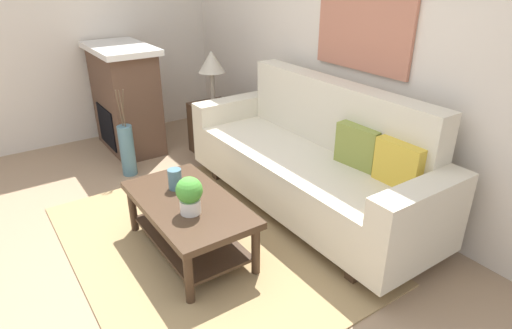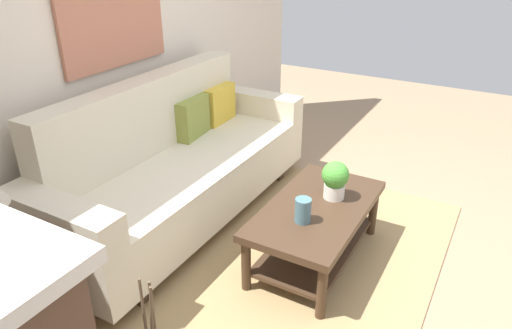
% 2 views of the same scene
% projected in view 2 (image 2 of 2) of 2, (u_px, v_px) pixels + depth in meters
% --- Properties ---
extents(ground_plane, '(9.44, 9.44, 0.00)m').
position_uv_depth(ground_plane, '(363.00, 277.00, 3.09)').
color(ground_plane, '#9E7F60').
extents(wall_back, '(5.44, 0.10, 2.70)m').
position_uv_depth(wall_back, '(107.00, 38.00, 3.39)').
color(wall_back, beige).
rests_on(wall_back, ground_plane).
extents(area_rug, '(2.45, 1.86, 0.01)m').
position_uv_depth(area_rug, '(294.00, 253.00, 3.31)').
color(area_rug, '#A38456').
rests_on(area_rug, ground_plane).
extents(couch, '(2.43, 0.84, 1.08)m').
position_uv_depth(couch, '(178.00, 167.00, 3.58)').
color(couch, beige).
rests_on(couch, ground_plane).
extents(throw_pillow_olive, '(0.37, 0.16, 0.32)m').
position_uv_depth(throw_pillow_olive, '(193.00, 118.00, 3.82)').
color(throw_pillow_olive, olive).
rests_on(throw_pillow_olive, couch).
extents(throw_pillow_mustard, '(0.36, 0.13, 0.32)m').
position_uv_depth(throw_pillow_mustard, '(219.00, 104.00, 4.12)').
color(throw_pillow_mustard, gold).
rests_on(throw_pillow_mustard, couch).
extents(coffee_table, '(1.10, 0.60, 0.43)m').
position_uv_depth(coffee_table, '(316.00, 221.00, 3.12)').
color(coffee_table, '#422D1E').
rests_on(coffee_table, ground_plane).
extents(tabletop_vase, '(0.10, 0.10, 0.16)m').
position_uv_depth(tabletop_vase, '(303.00, 210.00, 2.87)').
color(tabletop_vase, slate).
rests_on(tabletop_vase, coffee_table).
extents(potted_plant_tabletop, '(0.18, 0.18, 0.26)m').
position_uv_depth(potted_plant_tabletop, '(335.00, 179.00, 3.10)').
color(potted_plant_tabletop, white).
rests_on(potted_plant_tabletop, coffee_table).
extents(side_table, '(0.44, 0.44, 0.56)m').
position_uv_depth(side_table, '(9.00, 311.00, 2.42)').
color(side_table, '#422D1E').
rests_on(side_table, ground_plane).
extents(floor_vase_branch_a, '(0.03, 0.03, 0.36)m').
position_uv_depth(floor_vase_branch_a, '(154.00, 316.00, 1.82)').
color(floor_vase_branch_a, brown).
rests_on(floor_vase_branch_a, floor_vase).
extents(floor_vase_branch_b, '(0.05, 0.05, 0.36)m').
position_uv_depth(floor_vase_branch_b, '(145.00, 320.00, 1.80)').
color(floor_vase_branch_b, brown).
rests_on(floor_vase_branch_b, floor_vase).
extents(floor_vase_branch_c, '(0.02, 0.04, 0.36)m').
position_uv_depth(floor_vase_branch_c, '(152.00, 323.00, 1.79)').
color(floor_vase_branch_c, brown).
rests_on(floor_vase_branch_c, floor_vase).
extents(framed_painting, '(0.98, 0.03, 0.79)m').
position_uv_depth(framed_painting, '(113.00, 10.00, 3.29)').
color(framed_painting, '#B77056').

